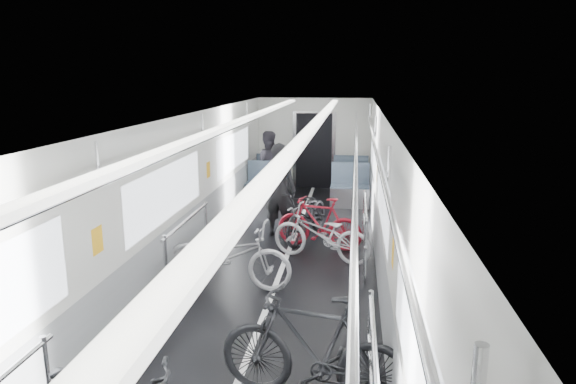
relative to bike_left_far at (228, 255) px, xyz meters
name	(u,v)px	position (x,y,z in m)	size (l,w,h in m)	color
car_shell	(289,187)	(0.65, 1.71, 0.64)	(3.02, 14.01, 2.41)	black
bike_left_far	(228,255)	(0.00, 0.00, 0.00)	(0.64, 1.85, 0.97)	#B6B4BA
bike_right_near	(314,349)	(1.42, -2.49, 0.06)	(0.52, 1.83, 1.10)	black
bike_right_mid	(321,234)	(1.23, 1.28, -0.04)	(0.59, 1.70, 0.89)	#BBBBC0
bike_right_far	(319,223)	(1.16, 1.88, -0.02)	(0.43, 1.54, 0.93)	maroon
bike_aisle	(307,214)	(0.90, 2.41, -0.02)	(0.62, 1.77, 0.93)	black
person_standing	(279,190)	(0.36, 2.51, 0.40)	(0.65, 0.42, 1.77)	black
person_seated	(268,165)	(-0.36, 5.46, 0.35)	(0.81, 0.63, 1.67)	#2B282F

